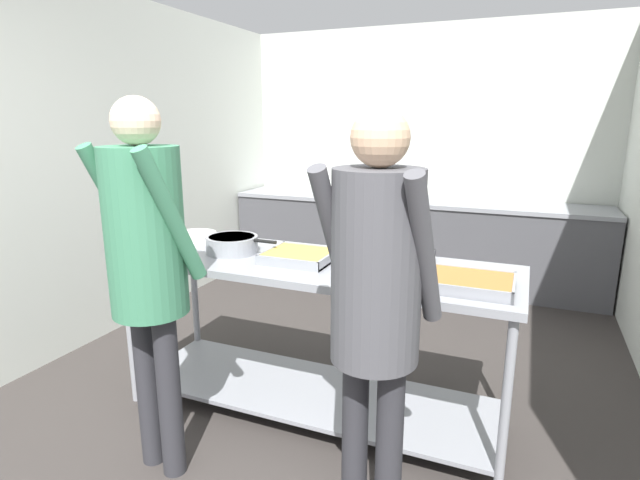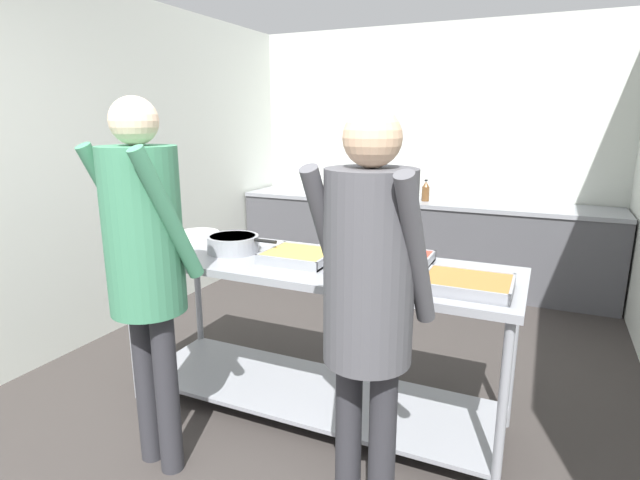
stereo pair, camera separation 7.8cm
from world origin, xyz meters
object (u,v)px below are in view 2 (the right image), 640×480
Objects in this scene: guest_serving_right at (369,288)px; serving_tray_vegetables at (299,256)px; plate_stack at (198,235)px; guest_serving_left at (145,250)px; serving_tray_roast at (388,257)px; water_bottle at (426,191)px; sauce_pan at (233,243)px; serving_tray_greens at (467,284)px.

serving_tray_vegetables is at bearing 132.49° from guest_serving_right.
plate_stack is 0.15× the size of guest_serving_left.
serving_tray_vegetables is 0.78× the size of serving_tray_roast.
serving_tray_vegetables is 2.63m from water_bottle.
sauce_pan is 1.11× the size of serving_tray_greens.
water_bottle is (0.11, 2.62, 0.03)m from serving_tray_vegetables.
sauce_pan reaches higher than plate_stack.
water_bottle is at bearing 106.61° from serving_tray_greens.
plate_stack is 0.86m from serving_tray_vegetables.
serving_tray_roast is 0.26× the size of guest_serving_left.
guest_serving_left is 1.07m from guest_serving_right.
plate_stack is 0.75× the size of serving_tray_vegetables.
plate_stack is 0.69× the size of serving_tray_greens.
sauce_pan is at bearing -101.87° from water_bottle.
serving_tray_greens is at bearing 24.24° from guest_serving_left.
water_bottle reaches higher than plate_stack.
serving_tray_vegetables is 0.85m from guest_serving_left.
plate_stack is 1.01m from guest_serving_left.
guest_serving_right is at bearing -77.88° from serving_tray_roast.
water_bottle is (0.55, 2.62, 0.00)m from sauce_pan.
water_bottle reaches higher than serving_tray_greens.
guest_serving_left is at bearing -134.14° from serving_tray_roast.
plate_stack is 0.62× the size of sauce_pan.
serving_tray_greens is 0.22× the size of guest_serving_left.
plate_stack is at bearing 170.46° from serving_tray_greens.
guest_serving_left is 8.21× the size of water_bottle.
guest_serving_left is at bearing -120.61° from serving_tray_vegetables.
serving_tray_vegetables is at bearing -1.01° from sauce_pan.
guest_serving_right is (0.65, -0.71, 0.13)m from serving_tray_vegetables.
water_bottle is at bearing 99.17° from guest_serving_right.
serving_tray_roast is 1.18× the size of serving_tray_greens.
sauce_pan is 0.95× the size of serving_tray_roast.
serving_tray_roast is (1.29, 0.00, 0.00)m from plate_stack.
guest_serving_right is 3.37m from water_bottle.
sauce_pan is at bearing 175.13° from serving_tray_greens.
sauce_pan is 1.30m from guest_serving_right.
sauce_pan is 0.26× the size of guest_serving_right.
guest_serving_left reaches higher than serving_tray_vegetables.
serving_tray_roast is 0.92m from guest_serving_right.
guest_serving_left is 3.38m from water_bottle.
guest_serving_left reaches higher than water_bottle.
serving_tray_roast is at bearing 22.60° from serving_tray_vegetables.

